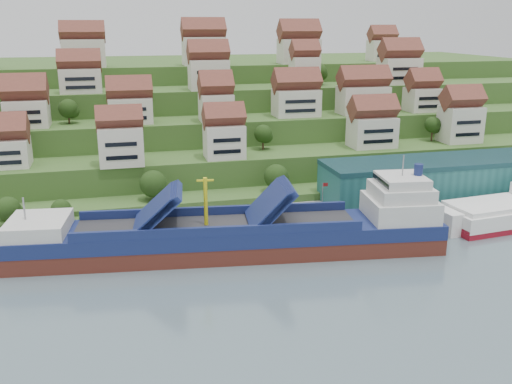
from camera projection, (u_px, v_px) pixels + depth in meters
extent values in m
plane|color=slate|center=(256.00, 249.00, 116.82)|extent=(300.00, 300.00, 0.00)
cube|color=gray|center=(322.00, 214.00, 135.10)|extent=(180.00, 14.00, 2.20)
cube|color=#2D4C1E|center=(195.00, 152.00, 196.20)|extent=(260.00, 128.00, 4.00)
cube|color=#2D4C1E|center=(193.00, 139.00, 199.85)|extent=(260.00, 118.00, 11.00)
cube|color=#2D4C1E|center=(190.00, 125.00, 206.29)|extent=(260.00, 102.00, 18.00)
cube|color=#2D4C1E|center=(186.00, 112.00, 212.73)|extent=(260.00, 86.00, 25.00)
cube|color=#2D4C1E|center=(183.00, 101.00, 220.24)|extent=(260.00, 68.00, 31.00)
cube|color=silver|center=(8.00, 153.00, 138.05)|extent=(9.97, 8.57, 6.74)
cube|color=silver|center=(121.00, 146.00, 138.84)|extent=(10.58, 7.03, 9.49)
cube|color=silver|center=(224.00, 141.00, 146.73)|extent=(10.01, 7.62, 8.58)
cube|color=silver|center=(372.00, 132.00, 159.66)|extent=(12.40, 8.26, 8.41)
cube|color=silver|center=(460.00, 124.00, 166.30)|extent=(10.93, 8.31, 10.32)
cube|color=silver|center=(27.00, 113.00, 150.83)|extent=(10.97, 8.98, 7.19)
cube|color=silver|center=(130.00, 110.00, 156.41)|extent=(11.75, 7.90, 6.98)
cube|color=silver|center=(216.00, 108.00, 159.15)|extent=(8.87, 8.56, 7.63)
cube|color=silver|center=(296.00, 103.00, 168.13)|extent=(13.10, 8.36, 7.82)
cube|color=silver|center=(363.00, 100.00, 172.65)|extent=(14.69, 8.18, 8.24)
cube|color=silver|center=(422.00, 100.00, 177.45)|extent=(9.39, 8.04, 7.23)
cube|color=silver|center=(81.00, 81.00, 165.00)|extent=(11.64, 7.30, 6.98)
cube|color=silver|center=(209.00, 75.00, 172.50)|extent=(11.75, 7.79, 8.95)
cube|color=silver|center=(304.00, 72.00, 181.70)|extent=(8.47, 7.14, 9.21)
cube|color=silver|center=(399.00, 71.00, 188.67)|extent=(12.70, 8.47, 8.51)
cube|color=silver|center=(84.00, 53.00, 180.56)|extent=(13.22, 7.51, 8.61)
cube|color=silver|center=(204.00, 51.00, 189.46)|extent=(13.77, 8.15, 9.09)
cube|color=silver|center=(299.00, 51.00, 196.62)|extent=(13.47, 8.73, 8.24)
cube|color=silver|center=(382.00, 51.00, 210.23)|extent=(9.53, 7.05, 7.45)
ellipsoid|color=#244115|center=(276.00, 176.00, 141.56)|extent=(6.11, 6.11, 6.11)
ellipsoid|color=#244115|center=(153.00, 184.00, 134.67)|extent=(6.41, 6.41, 6.41)
ellipsoid|color=#244115|center=(433.00, 125.00, 167.36)|extent=(4.73, 4.73, 4.73)
ellipsoid|color=#244115|center=(263.00, 134.00, 156.02)|extent=(4.96, 4.96, 4.96)
ellipsoid|color=#244115|center=(350.00, 94.00, 176.23)|extent=(4.95, 4.95, 4.95)
ellipsoid|color=#244115|center=(19.00, 112.00, 154.02)|extent=(5.47, 5.47, 5.47)
ellipsoid|color=#244115|center=(68.00, 108.00, 155.46)|extent=(5.19, 5.19, 5.19)
ellipsoid|color=#244115|center=(217.00, 71.00, 177.64)|extent=(6.51, 6.51, 6.51)
ellipsoid|color=#244115|center=(319.00, 72.00, 186.54)|extent=(5.29, 5.29, 5.29)
ellipsoid|color=#244115|center=(8.00, 209.00, 121.04)|extent=(5.27, 5.27, 5.27)
ellipsoid|color=#244115|center=(61.00, 209.00, 123.79)|extent=(4.37, 4.37, 4.37)
cube|color=#246361|center=(440.00, 178.00, 142.67)|extent=(60.00, 15.00, 10.00)
cylinder|color=gray|center=(322.00, 200.00, 128.53)|extent=(0.16, 0.16, 8.00)
cube|color=maroon|center=(325.00, 185.00, 127.65)|extent=(1.20, 0.05, 0.80)
cube|color=#532219|center=(229.00, 249.00, 114.58)|extent=(86.81, 23.60, 5.50)
cube|color=navy|center=(229.00, 231.00, 113.51)|extent=(86.82, 23.73, 2.86)
cube|color=silver|center=(38.00, 226.00, 108.47)|extent=(12.46, 13.80, 2.86)
cube|color=#262628|center=(217.00, 225.00, 112.85)|extent=(55.98, 17.87, 0.33)
cube|color=navy|center=(155.00, 209.00, 110.36)|extent=(9.67, 13.07, 7.61)
cube|color=navy|center=(267.00, 205.00, 112.94)|extent=(9.26, 13.02, 8.04)
cylinder|color=yellow|center=(206.00, 202.00, 111.21)|extent=(0.86, 0.86, 9.90)
cube|color=silver|center=(400.00, 208.00, 116.64)|extent=(14.64, 14.07, 4.40)
cube|color=silver|center=(401.00, 191.00, 115.63)|extent=(12.29, 12.49, 2.75)
cube|color=silver|center=(402.00, 180.00, 114.97)|extent=(9.95, 10.91, 1.98)
cylinder|color=navy|center=(418.00, 170.00, 114.76)|extent=(1.96, 1.96, 2.42)
cube|color=maroon|center=(509.00, 221.00, 131.44)|extent=(33.12, 15.09, 2.78)
cube|color=white|center=(510.00, 212.00, 130.77)|extent=(33.14, 15.21, 3.42)
cube|color=white|center=(511.00, 203.00, 130.16)|extent=(31.41, 13.75, 1.28)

